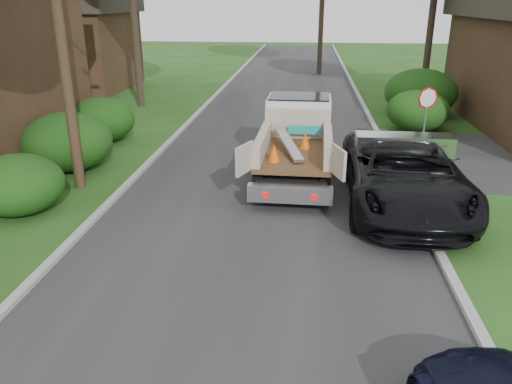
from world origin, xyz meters
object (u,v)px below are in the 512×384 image
Objects in this scene: stop_sign at (427,107)px; flatbed_truck at (297,133)px; utility_pole at (56,1)px; black_pickup at (404,173)px; house_left_far at (67,38)px.

stop_sign is 0.42× the size of flatbed_truck.
utility_pole is at bearing -158.78° from flatbed_truck.
black_pickup is at bearing -2.98° from utility_pole.
house_left_far is (-8.02, 17.02, -2.12)m from utility_pole.
utility_pole is 10.20m from black_pickup.
stop_sign is 0.33× the size of house_left_far.
house_left_far reaches higher than black_pickup.
utility_pole is at bearing 177.85° from black_pickup.
stop_sign is 4.81m from black_pickup.
utility_pole is 1.70× the size of flatbed_truck.
black_pickup is (2.91, -2.77, -0.31)m from flatbed_truck.
utility_pole is 1.55× the size of black_pickup.
utility_pole reaches higher than stop_sign.
utility_pole reaches higher than black_pickup.
utility_pole is 1.32× the size of house_left_far.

